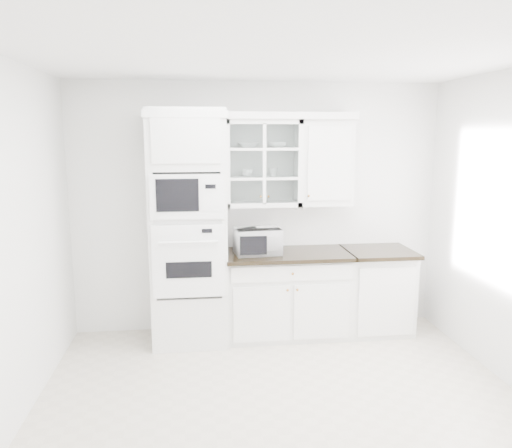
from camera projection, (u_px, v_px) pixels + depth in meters
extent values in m
cube|color=#BFB6A3|center=(284.00, 405.00, 4.00)|extent=(4.00, 3.50, 0.01)
cube|color=white|center=(258.00, 208.00, 5.46)|extent=(4.00, 0.02, 2.70)
cube|color=white|center=(9.00, 249.00, 3.53)|extent=(0.02, 3.50, 2.70)
cube|color=white|center=(287.00, 57.00, 3.52)|extent=(4.00, 3.50, 0.02)
cube|color=silver|center=(189.00, 228.00, 5.09)|extent=(0.76, 0.65, 2.40)
cube|color=white|center=(189.00, 261.00, 4.81)|extent=(0.70, 0.03, 0.72)
cube|color=black|center=(189.00, 270.00, 4.81)|extent=(0.44, 0.01, 0.16)
cube|color=white|center=(187.00, 197.00, 4.70)|extent=(0.70, 0.03, 0.43)
cube|color=black|center=(177.00, 195.00, 4.67)|extent=(0.40, 0.01, 0.31)
cube|color=silver|center=(287.00, 295.00, 5.37)|extent=(1.30, 0.60, 0.88)
cube|color=black|center=(288.00, 254.00, 5.26)|extent=(1.32, 0.67, 0.04)
cube|color=silver|center=(376.00, 292.00, 5.49)|extent=(0.70, 0.60, 0.88)
cube|color=black|center=(379.00, 252.00, 5.37)|extent=(0.72, 0.67, 0.04)
cube|color=silver|center=(262.00, 163.00, 5.23)|extent=(0.80, 0.33, 0.90)
cube|color=silver|center=(262.00, 177.00, 5.25)|extent=(0.74, 0.29, 0.02)
cube|color=silver|center=(262.00, 149.00, 5.20)|extent=(0.74, 0.29, 0.02)
cube|color=silver|center=(325.00, 163.00, 5.30)|extent=(0.55, 0.33, 0.90)
cube|color=white|center=(253.00, 116.00, 5.10)|extent=(2.14, 0.38, 0.07)
imported|color=white|center=(257.00, 241.00, 5.19)|extent=(0.50, 0.43, 0.27)
imported|color=white|center=(248.00, 145.00, 5.19)|extent=(0.23, 0.23, 0.05)
imported|color=white|center=(277.00, 145.00, 5.23)|extent=(0.24, 0.24, 0.06)
imported|color=white|center=(247.00, 172.00, 5.24)|extent=(0.11, 0.11, 0.09)
imported|color=white|center=(274.00, 172.00, 5.27)|extent=(0.10, 0.10, 0.09)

